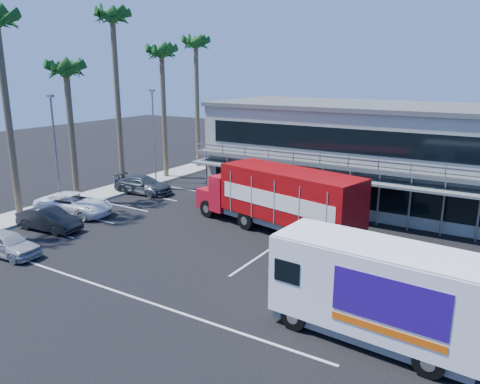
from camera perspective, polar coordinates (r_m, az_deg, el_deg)
The scene contains 16 objects.
ground at distance 25.50m, azimuth -2.66°, elevation -7.64°, with size 120.00×120.00×0.00m, color black.
building at distance 36.41m, azimuth 14.75°, elevation 4.65°, with size 22.40×12.00×7.30m.
curb_strip at distance 39.31m, azimuth -15.91°, elevation -0.06°, with size 3.00×32.00×0.16m, color #A5A399.
palm_c at distance 36.12m, azimuth -20.40°, elevation 13.03°, with size 2.80×2.80×10.75m.
palm_d at distance 39.76m, azimuth -15.22°, elevation 18.67°, with size 2.80×2.80×14.75m.
palm_e at distance 42.92m, azimuth -9.52°, elevation 15.65°, with size 2.80×2.80×12.25m.
palm_f at distance 47.48m, azimuth -5.40°, elevation 16.74°, with size 2.80×2.80×13.25m.
light_pole_near at distance 34.72m, azimuth -21.58°, elevation 5.06°, with size 0.50×0.25×8.09m.
light_pole_far at distance 41.41m, azimuth -10.47°, elevation 7.22°, with size 0.50×0.25×8.09m.
red_truck at distance 28.56m, azimuth 4.83°, elevation -0.62°, with size 12.02×5.26×3.94m.
white_van at distance 17.92m, azimuth 16.24°, elevation -11.43°, with size 7.71×3.10×3.69m.
parked_car_a at distance 28.02m, azimuth -26.42°, elevation -5.67°, with size 1.59×3.95×1.35m, color #A5A6AB.
parked_car_b at distance 31.36m, azimuth -22.25°, elevation -3.08°, with size 1.50×4.30×1.42m, color black.
parked_car_c at distance 34.05m, azimuth -19.53°, elevation -1.39°, with size 2.52×5.46×1.52m, color white.
parked_car_d at distance 38.49m, azimuth -11.70°, elevation 0.88°, with size 2.01×4.93×1.43m, color #2B3239.
parked_car_e at distance 38.36m, azimuth -11.90°, elevation 0.78°, with size 1.63×4.06×1.38m, color slate.
Camera 1 is at (13.40, -19.44, 9.65)m, focal length 35.00 mm.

